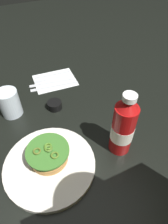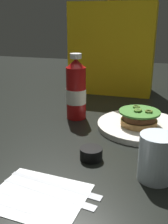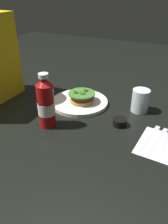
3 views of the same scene
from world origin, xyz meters
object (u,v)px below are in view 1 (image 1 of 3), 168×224
(condiment_cup, at_px, (55,105))
(dinner_plate, at_px, (50,165))
(ketchup_bottle, at_px, (123,128))
(spoon_utensil, at_px, (47,76))
(fork_utensil, at_px, (50,79))
(steak_knife, at_px, (50,82))
(napkin, at_px, (55,80))
(butter_knife, at_px, (52,86))
(water_glass, at_px, (9,103))
(burger_sandwich, at_px, (48,154))

(condiment_cup, bearing_deg, dinner_plate, 67.27)
(ketchup_bottle, bearing_deg, spoon_utensil, -79.45)
(spoon_utensil, distance_m, fork_utensil, 0.03)
(ketchup_bottle, bearing_deg, dinner_plate, -7.98)
(ketchup_bottle, relative_size, condiment_cup, 3.96)
(steak_knife, bearing_deg, ketchup_bottle, 102.30)
(steak_knife, bearing_deg, napkin, -159.13)
(condiment_cup, distance_m, spoon_utensil, 0.22)
(ketchup_bottle, xyz_separation_m, butter_knife, (0.10, -0.40, -0.09))
(dinner_plate, relative_size, butter_knife, 1.27)
(napkin, distance_m, steak_knife, 0.03)
(ketchup_bottle, xyz_separation_m, fork_utensil, (0.08, -0.46, -0.09))
(ketchup_bottle, height_order, napkin, ketchup_bottle)
(steak_knife, relative_size, butter_knife, 0.99)
(condiment_cup, relative_size, fork_utensil, 0.31)
(ketchup_bottle, bearing_deg, water_glass, -47.55)
(condiment_cup, height_order, fork_utensil, condiment_cup)
(water_glass, relative_size, butter_knife, 0.48)
(ketchup_bottle, relative_size, spoon_utensil, 1.27)
(napkin, bearing_deg, fork_utensil, -42.90)
(burger_sandwich, xyz_separation_m, fork_utensil, (-0.14, -0.41, -0.04))
(water_glass, bearing_deg, napkin, -148.90)
(water_glass, distance_m, butter_knife, 0.21)
(ketchup_bottle, relative_size, napkin, 1.21)
(burger_sandwich, height_order, butter_knife, burger_sandwich)
(ketchup_bottle, distance_m, steak_knife, 0.45)
(dinner_plate, relative_size, fork_utensil, 1.50)
(water_glass, bearing_deg, condiment_cup, 164.72)
(butter_knife, bearing_deg, spoon_utensil, -93.44)
(water_glass, distance_m, fork_utensil, 0.25)
(condiment_cup, relative_size, steak_knife, 0.27)
(burger_sandwich, xyz_separation_m, water_glass, (0.06, -0.26, 0.01))
(dinner_plate, bearing_deg, condiment_cup, -112.73)
(ketchup_bottle, xyz_separation_m, water_glass, (0.28, -0.31, -0.05))
(water_glass, bearing_deg, fork_utensil, -143.61)
(water_glass, xyz_separation_m, butter_knife, (-0.19, -0.09, -0.05))
(ketchup_bottle, relative_size, butter_knife, 1.04)
(water_glass, relative_size, spoon_utensil, 0.59)
(napkin, relative_size, fork_utensil, 1.02)
(dinner_plate, distance_m, burger_sandwich, 0.04)
(dinner_plate, height_order, ketchup_bottle, ketchup_bottle)
(spoon_utensil, bearing_deg, napkin, 117.56)
(fork_utensil, bearing_deg, spoon_utensil, -76.87)
(dinner_plate, distance_m, condiment_cup, 0.25)
(burger_sandwich, bearing_deg, napkin, -111.47)
(dinner_plate, height_order, steak_knife, dinner_plate)
(condiment_cup, distance_m, steak_knife, 0.17)
(ketchup_bottle, relative_size, fork_utensil, 1.23)
(ketchup_bottle, bearing_deg, condiment_cup, -64.54)
(dinner_plate, height_order, burger_sandwich, burger_sandwich)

